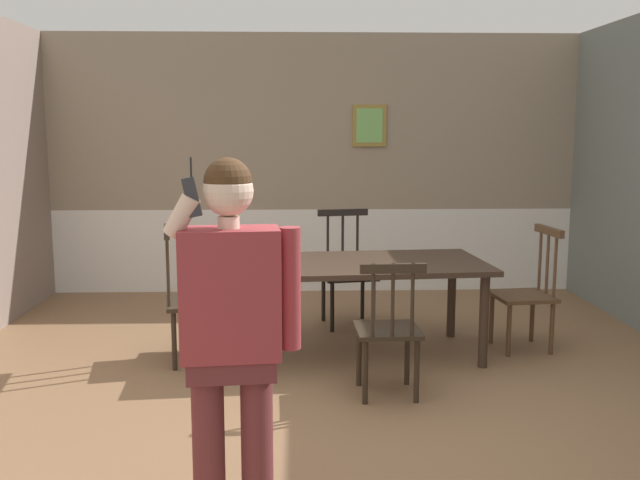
{
  "coord_description": "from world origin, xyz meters",
  "views": [
    {
      "loc": [
        -0.18,
        -4.08,
        1.73
      ],
      "look_at": [
        -0.06,
        -0.44,
        1.16
      ],
      "focal_mm": 40.03,
      "sensor_mm": 36.0,
      "label": 1
    }
  ],
  "objects_px": {
    "dining_table": "(365,272)",
    "person_figure": "(232,323)",
    "chair_by_doorway": "(388,329)",
    "chair_at_table_head": "(347,271)",
    "chair_opposite_corner": "(193,298)",
    "chair_near_window": "(527,292)"
  },
  "relations": [
    {
      "from": "chair_by_doorway",
      "to": "chair_at_table_head",
      "type": "distance_m",
      "value": 1.77
    },
    {
      "from": "person_figure",
      "to": "chair_opposite_corner",
      "type": "bearing_deg",
      "value": -83.46
    },
    {
      "from": "dining_table",
      "to": "chair_near_window",
      "type": "bearing_deg",
      "value": 4.67
    },
    {
      "from": "chair_by_doorway",
      "to": "person_figure",
      "type": "relative_size",
      "value": 0.56
    },
    {
      "from": "chair_at_table_head",
      "to": "chair_opposite_corner",
      "type": "xyz_separation_m",
      "value": [
        -1.22,
        -0.99,
        0.0
      ]
    },
    {
      "from": "chair_opposite_corner",
      "to": "chair_near_window",
      "type": "bearing_deg",
      "value": 84.33
    },
    {
      "from": "chair_near_window",
      "to": "chair_opposite_corner",
      "type": "height_order",
      "value": "chair_opposite_corner"
    },
    {
      "from": "person_figure",
      "to": "chair_by_doorway",
      "type": "bearing_deg",
      "value": -125.18
    },
    {
      "from": "chair_opposite_corner",
      "to": "person_figure",
      "type": "height_order",
      "value": "person_figure"
    },
    {
      "from": "dining_table",
      "to": "chair_at_table_head",
      "type": "distance_m",
      "value": 0.91
    },
    {
      "from": "dining_table",
      "to": "chair_opposite_corner",
      "type": "distance_m",
      "value": 1.31
    },
    {
      "from": "chair_opposite_corner",
      "to": "person_figure",
      "type": "bearing_deg",
      "value": 1.9
    },
    {
      "from": "dining_table",
      "to": "person_figure",
      "type": "bearing_deg",
      "value": -108.22
    },
    {
      "from": "chair_near_window",
      "to": "chair_by_doorway",
      "type": "bearing_deg",
      "value": 122.44
    },
    {
      "from": "chair_near_window",
      "to": "chair_at_table_head",
      "type": "xyz_separation_m",
      "value": [
        -1.37,
        0.78,
        0.02
      ]
    },
    {
      "from": "chair_by_doorway",
      "to": "chair_opposite_corner",
      "type": "height_order",
      "value": "chair_opposite_corner"
    },
    {
      "from": "chair_by_doorway",
      "to": "chair_near_window",
      "type": "bearing_deg",
      "value": 37.03
    },
    {
      "from": "chair_opposite_corner",
      "to": "chair_at_table_head",
      "type": "bearing_deg",
      "value": 118.71
    },
    {
      "from": "chair_by_doorway",
      "to": "person_figure",
      "type": "distance_m",
      "value": 1.82
    },
    {
      "from": "person_figure",
      "to": "chair_near_window",
      "type": "bearing_deg",
      "value": -135.45
    },
    {
      "from": "chair_by_doorway",
      "to": "dining_table",
      "type": "bearing_deg",
      "value": 92.69
    },
    {
      "from": "chair_by_doorway",
      "to": "chair_opposite_corner",
      "type": "bearing_deg",
      "value": 148.71
    }
  ]
}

